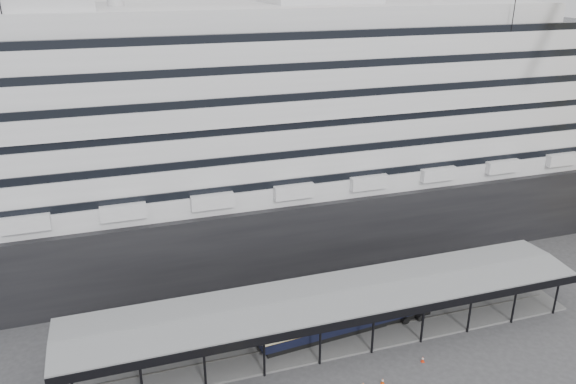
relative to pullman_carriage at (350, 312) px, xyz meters
name	(u,v)px	position (x,y,z in m)	size (l,w,h in m)	color
ground	(350,363)	(-2.10, -5.00, -2.51)	(200.00, 200.00, 0.00)	#3B3B3E
cruise_ship	(262,113)	(-2.05, 27.00, 15.84)	(130.00, 30.00, 43.90)	black
platform_canopy	(332,316)	(-2.10, 0.00, -0.15)	(56.00, 9.18, 5.30)	slate
pullman_carriage	(350,312)	(0.00, 0.00, 0.00)	(21.13, 4.61, 20.58)	black
traffic_cone_mid	(383,381)	(-0.31, -8.74, -2.18)	(0.40, 0.40, 0.67)	#E2480C
traffic_cone_right	(423,359)	(5.05, -7.06, -2.19)	(0.36, 0.36, 0.65)	red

